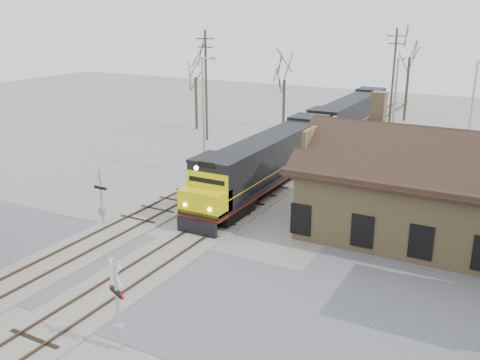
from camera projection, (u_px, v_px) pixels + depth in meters
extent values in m
plane|color=#9F9A8F|center=(133.00, 278.00, 26.02)|extent=(140.00, 140.00, 0.00)
cube|color=#59595E|center=(133.00, 277.00, 26.01)|extent=(60.00, 9.00, 0.03)
cube|color=#9F9A8F|center=(266.00, 190.00, 38.59)|extent=(3.40, 90.00, 0.12)
cube|color=#473323|center=(257.00, 187.00, 38.88)|extent=(0.08, 90.00, 0.14)
cube|color=#473323|center=(275.00, 190.00, 38.23)|extent=(0.08, 90.00, 0.14)
cube|color=#9F9A8F|center=(213.00, 181.00, 40.63)|extent=(3.40, 90.00, 0.12)
cube|color=#473323|center=(205.00, 179.00, 40.92)|extent=(0.08, 90.00, 0.14)
cube|color=#473323|center=(221.00, 181.00, 40.27)|extent=(0.08, 90.00, 0.14)
cube|color=#A18353|center=(436.00, 205.00, 30.04)|extent=(14.00, 8.00, 4.00)
cube|color=black|center=(440.00, 169.00, 29.41)|extent=(15.20, 9.20, 0.30)
cube|color=black|center=(435.00, 161.00, 27.18)|extent=(15.00, 4.71, 2.66)
cube|color=black|center=(448.00, 143.00, 31.04)|extent=(15.00, 4.71, 2.66)
cube|color=#A18353|center=(378.00, 110.00, 31.67)|extent=(0.80, 0.80, 2.20)
cube|color=black|center=(226.00, 210.00, 33.52)|extent=(2.31, 3.70, 0.93)
cube|color=black|center=(299.00, 164.00, 43.62)|extent=(2.31, 3.70, 0.93)
cube|color=black|center=(267.00, 174.00, 38.35)|extent=(2.78, 18.50, 0.32)
cube|color=maroon|center=(267.00, 177.00, 38.41)|extent=(2.80, 18.50, 0.11)
cube|color=black|center=(275.00, 151.00, 38.89)|extent=(2.41, 13.41, 2.59)
cube|color=black|center=(219.00, 180.00, 32.17)|extent=(2.78, 2.59, 2.59)
cube|color=yellow|center=(205.00, 200.00, 31.09)|extent=(2.78, 1.67, 1.30)
cube|color=black|center=(197.00, 228.00, 30.72)|extent=(2.59, 0.25, 0.93)
cylinder|color=#FFF2CC|center=(196.00, 168.00, 29.72)|extent=(0.26, 0.10, 0.26)
cube|color=black|center=(328.00, 146.00, 49.47)|extent=(2.31, 3.70, 0.93)
cube|color=black|center=(364.00, 123.00, 59.56)|extent=(2.31, 3.70, 0.93)
cube|color=black|center=(348.00, 126.00, 54.29)|extent=(2.78, 18.50, 0.32)
cube|color=maroon|center=(348.00, 128.00, 54.35)|extent=(2.80, 18.50, 0.11)
cube|color=black|center=(352.00, 111.00, 54.83)|extent=(2.41, 13.41, 2.59)
cube|color=black|center=(326.00, 125.00, 48.12)|extent=(2.78, 2.59, 2.59)
cube|color=black|center=(319.00, 136.00, 47.03)|extent=(2.78, 1.67, 1.30)
cube|color=black|center=(315.00, 154.00, 46.67)|extent=(2.59, 0.25, 0.93)
cylinder|color=#A5A8AD|center=(118.00, 306.00, 19.89)|extent=(0.13, 0.13, 3.83)
cube|color=silver|center=(115.00, 273.00, 19.48)|extent=(0.93, 0.44, 1.00)
cube|color=silver|center=(115.00, 273.00, 19.48)|extent=(0.93, 0.44, 1.00)
cube|color=black|center=(117.00, 292.00, 19.72)|extent=(0.85, 0.49, 0.14)
cylinder|color=#B20C0C|center=(112.00, 287.00, 20.04)|extent=(0.24, 0.17, 0.23)
cylinder|color=#B20C0C|center=(122.00, 297.00, 19.39)|extent=(0.24, 0.17, 0.23)
cube|color=#A5A8AD|center=(120.00, 330.00, 20.20)|extent=(0.38, 0.29, 0.48)
cylinder|color=#A5A8AD|center=(101.00, 196.00, 32.18)|extent=(0.12, 0.12, 3.53)
cube|color=silver|center=(99.00, 177.00, 31.81)|extent=(0.92, 0.05, 0.92)
cube|color=silver|center=(99.00, 177.00, 31.81)|extent=(0.92, 0.05, 0.92)
cube|color=black|center=(100.00, 188.00, 32.03)|extent=(0.80, 0.16, 0.13)
cylinder|color=#B20C0C|center=(105.00, 189.00, 31.84)|extent=(0.21, 0.08, 0.21)
cylinder|color=#B20C0C|center=(95.00, 187.00, 32.21)|extent=(0.21, 0.08, 0.21)
cube|color=#A5A8AD|center=(102.00, 211.00, 32.48)|extent=(0.35, 0.26, 0.44)
cylinder|color=#A5A8AD|center=(203.00, 117.00, 41.49)|extent=(0.18, 0.18, 9.10)
cylinder|color=#A5A8AD|center=(208.00, 58.00, 40.91)|extent=(0.12, 1.80, 0.12)
cube|color=#A5A8AD|center=(214.00, 59.00, 41.61)|extent=(0.25, 0.50, 0.12)
cylinder|color=#A5A8AD|center=(393.00, 122.00, 39.40)|extent=(0.18, 0.18, 9.24)
cylinder|color=#A5A8AD|center=(401.00, 58.00, 38.80)|extent=(0.12, 1.80, 0.12)
cube|color=#A5A8AD|center=(404.00, 59.00, 39.50)|extent=(0.25, 0.50, 0.12)
cylinder|color=#A5A8AD|center=(472.00, 106.00, 49.33)|extent=(0.18, 0.18, 8.14)
cylinder|color=#A5A8AD|center=(479.00, 61.00, 48.89)|extent=(0.12, 1.80, 0.12)
cube|color=#A5A8AD|center=(479.00, 62.00, 49.59)|extent=(0.25, 0.50, 0.12)
cylinder|color=#382D23|center=(206.00, 87.00, 52.42)|extent=(0.24, 0.24, 10.73)
cube|color=#382D23|center=(205.00, 39.00, 51.05)|extent=(2.00, 0.10, 0.10)
cube|color=#382D23|center=(205.00, 47.00, 51.29)|extent=(1.60, 0.10, 0.10)
cylinder|color=#382D23|center=(393.00, 78.00, 59.02)|extent=(0.24, 0.24, 10.70)
cube|color=#382D23|center=(397.00, 36.00, 57.66)|extent=(2.00, 0.10, 0.10)
cube|color=#382D23|center=(396.00, 44.00, 57.90)|extent=(1.60, 0.10, 0.10)
cylinder|color=#382D23|center=(196.00, 103.00, 58.37)|extent=(0.32, 0.32, 5.66)
cylinder|color=#382D23|center=(284.00, 104.00, 59.42)|extent=(0.32, 0.32, 5.25)
cylinder|color=#382D23|center=(407.00, 89.00, 62.57)|extent=(0.32, 0.32, 7.41)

